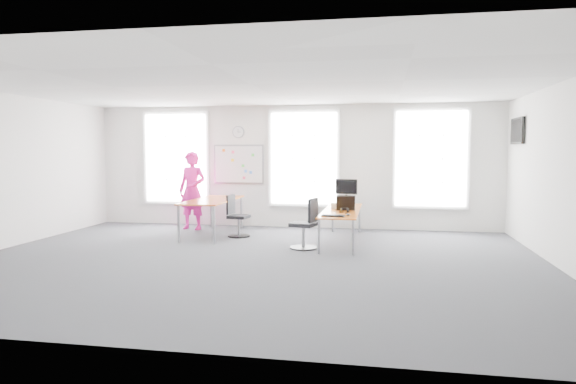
% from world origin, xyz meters
% --- Properties ---
extents(floor, '(10.00, 10.00, 0.00)m').
position_xyz_m(floor, '(0.00, 0.00, 0.00)').
color(floor, '#29292E').
rests_on(floor, ground).
extents(ceiling, '(10.00, 10.00, 0.00)m').
position_xyz_m(ceiling, '(0.00, 0.00, 3.00)').
color(ceiling, white).
rests_on(ceiling, ground).
extents(wall_back, '(10.00, 0.00, 10.00)m').
position_xyz_m(wall_back, '(0.00, 4.00, 1.50)').
color(wall_back, white).
rests_on(wall_back, ground).
extents(wall_front, '(10.00, 0.00, 10.00)m').
position_xyz_m(wall_front, '(0.00, -4.00, 1.50)').
color(wall_front, white).
rests_on(wall_front, ground).
extents(wall_right, '(0.00, 10.00, 10.00)m').
position_xyz_m(wall_right, '(5.00, 0.00, 1.50)').
color(wall_right, white).
rests_on(wall_right, ground).
extents(window_left, '(1.60, 0.06, 2.20)m').
position_xyz_m(window_left, '(-3.00, 3.97, 1.70)').
color(window_left, silver).
rests_on(window_left, wall_back).
extents(window_mid, '(1.60, 0.06, 2.20)m').
position_xyz_m(window_mid, '(0.30, 3.97, 1.70)').
color(window_mid, silver).
rests_on(window_mid, wall_back).
extents(window_right, '(1.60, 0.06, 2.20)m').
position_xyz_m(window_right, '(3.30, 3.97, 1.70)').
color(window_right, silver).
rests_on(window_right, wall_back).
extents(desk_right, '(0.74, 2.76, 0.67)m').
position_xyz_m(desk_right, '(1.37, 2.12, 0.63)').
color(desk_right, orange).
rests_on(desk_right, ground).
extents(desk_left, '(0.88, 2.20, 0.80)m').
position_xyz_m(desk_left, '(-1.55, 2.50, 0.74)').
color(desk_left, orange).
rests_on(desk_left, ground).
extents(chair_right, '(0.54, 0.53, 0.98)m').
position_xyz_m(chair_right, '(0.76, 1.26, 0.43)').
color(chair_right, black).
rests_on(chair_right, ground).
extents(chair_left, '(0.49, 0.49, 0.92)m').
position_xyz_m(chair_left, '(-0.96, 2.38, 0.40)').
color(chair_left, black).
rests_on(chair_left, ground).
extents(person, '(0.74, 0.54, 1.87)m').
position_xyz_m(person, '(-2.29, 3.21, 0.94)').
color(person, '#DE1A89').
rests_on(person, ground).
extents(whiteboard, '(1.20, 0.03, 0.90)m').
position_xyz_m(whiteboard, '(-1.35, 3.97, 1.55)').
color(whiteboard, white).
rests_on(whiteboard, wall_back).
extents(wall_clock, '(0.30, 0.04, 0.30)m').
position_xyz_m(wall_clock, '(-1.35, 3.97, 2.35)').
color(wall_clock, gray).
rests_on(wall_clock, wall_back).
extents(tv, '(0.06, 0.90, 0.55)m').
position_xyz_m(tv, '(4.95, 3.00, 2.30)').
color(tv, black).
rests_on(tv, wall_right).
extents(keyboard, '(0.45, 0.22, 0.02)m').
position_xyz_m(keyboard, '(1.30, 1.01, 0.68)').
color(keyboard, black).
rests_on(keyboard, desk_right).
extents(mouse, '(0.09, 0.13, 0.05)m').
position_xyz_m(mouse, '(1.57, 1.13, 0.69)').
color(mouse, black).
rests_on(mouse, desk_right).
extents(lens_cap, '(0.07, 0.07, 0.01)m').
position_xyz_m(lens_cap, '(1.51, 1.46, 0.68)').
color(lens_cap, black).
rests_on(lens_cap, desk_right).
extents(headphones, '(0.17, 0.09, 0.10)m').
position_xyz_m(headphones, '(1.46, 1.64, 0.72)').
color(headphones, black).
rests_on(headphones, desk_right).
extents(laptop_sleeve, '(0.38, 0.22, 0.31)m').
position_xyz_m(laptop_sleeve, '(1.46, 1.97, 0.82)').
color(laptop_sleeve, black).
rests_on(laptop_sleeve, desk_right).
extents(paper_stack, '(0.35, 0.27, 0.12)m').
position_xyz_m(paper_stack, '(1.30, 2.35, 0.73)').
color(paper_stack, beige).
rests_on(paper_stack, desk_right).
extents(monitor, '(0.50, 0.21, 0.57)m').
position_xyz_m(monitor, '(1.39, 3.29, 1.01)').
color(monitor, black).
rests_on(monitor, desk_right).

